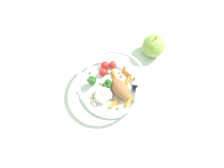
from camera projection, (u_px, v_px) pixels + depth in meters
ground_plane at (116, 89)px, 0.73m from camera, size 2.40×2.40×0.00m
food_container at (111, 85)px, 0.70m from camera, size 0.22×0.22×0.06m
loose_apple at (153, 45)px, 0.75m from camera, size 0.08×0.08×0.09m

